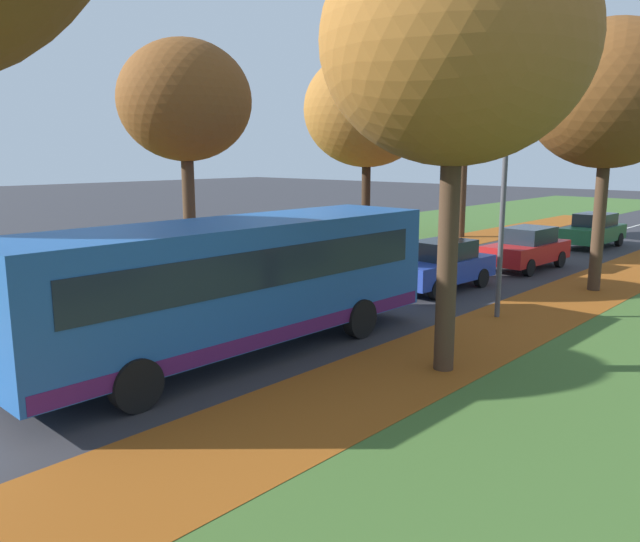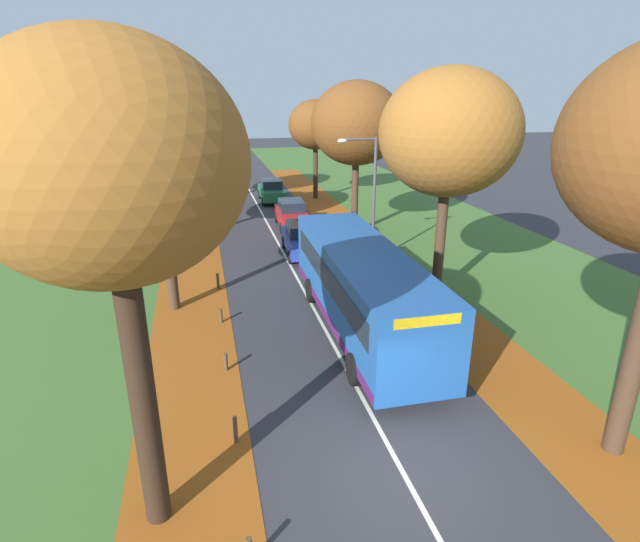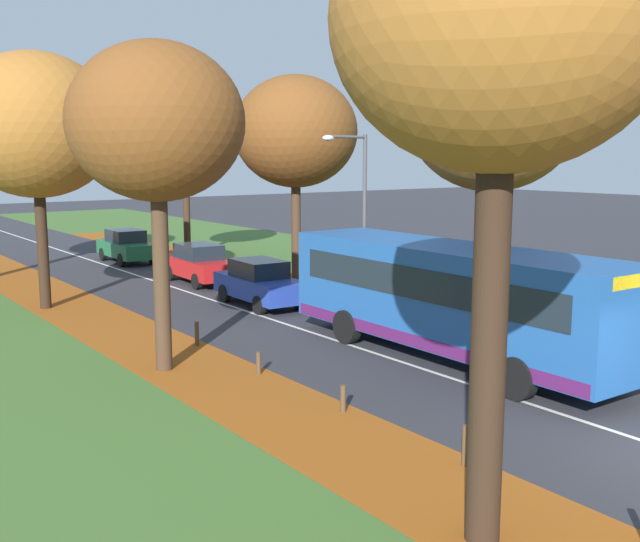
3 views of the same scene
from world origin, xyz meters
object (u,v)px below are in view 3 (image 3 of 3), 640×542
(bollard_second, at_px, (465,446))
(bollard_third, at_px, (343,399))
(tree_right_mid, at_px, (296,132))
(bollard_fourth, at_px, (259,363))
(tree_left_near, at_px, (156,123))
(bus, at_px, (451,295))
(car_blue_lead, at_px, (260,283))
(tree_right_far, at_px, (185,151))
(bollard_fifth, at_px, (197,334))
(streetlamp_right, at_px, (357,200))
(tree_left_nearest, at_px, (500,24))
(car_red_following, at_px, (200,264))
(tree_right_near, at_px, (493,115))
(tree_left_mid, at_px, (36,126))
(car_green_third_in_line, at_px, (127,246))

(bollard_second, bearing_deg, bollard_third, 90.54)
(tree_right_mid, height_order, bollard_fourth, tree_right_mid)
(tree_left_near, relative_size, bus, 0.76)
(bollard_third, xyz_separation_m, car_blue_lead, (4.50, 10.56, 0.52))
(tree_right_far, distance_m, bus, 22.99)
(bollard_fifth, distance_m, streetlamp_right, 8.15)
(tree_left_nearest, xyz_separation_m, car_red_following, (6.59, 21.32, -6.11))
(tree_right_near, bearing_deg, tree_left_nearest, -138.71)
(bus, height_order, car_red_following, bus)
(tree_right_mid, height_order, bollard_second, tree_right_mid)
(car_blue_lead, bearing_deg, tree_left_near, -138.51)
(tree_right_far, height_order, bus, tree_right_far)
(tree_left_mid, distance_m, bollard_fourth, 12.81)
(tree_left_near, xyz_separation_m, streetlamp_right, (8.93, 3.44, -2.29))
(bollard_third, height_order, bus, bus)
(tree_right_mid, height_order, bollard_third, tree_right_mid)
(bus, height_order, car_green_third_in_line, bus)
(car_red_following, bearing_deg, tree_left_mid, -167.32)
(tree_left_mid, distance_m, car_blue_lead, 9.25)
(tree_left_near, xyz_separation_m, car_green_third_in_line, (6.50, 18.62, -5.22))
(tree_left_near, xyz_separation_m, car_blue_lead, (6.18, 5.47, -5.22))
(tree_left_near, relative_size, car_green_third_in_line, 1.88)
(bollard_fifth, height_order, car_blue_lead, car_blue_lead)
(tree_right_near, distance_m, tree_right_far, 20.18)
(tree_right_near, relative_size, bus, 0.85)
(bollard_second, xyz_separation_m, car_red_following, (4.93, 19.45, 0.45))
(tree_right_far, bearing_deg, tree_left_mid, -136.85)
(bollard_third, xyz_separation_m, bus, (4.79, 1.61, 1.41))
(car_blue_lead, height_order, car_red_following, same)
(tree_left_near, bearing_deg, streetlamp_right, 21.07)
(tree_left_mid, height_order, tree_right_far, tree_left_mid)
(tree_left_nearest, distance_m, tree_right_far, 30.93)
(car_blue_lead, bearing_deg, streetlamp_right, -36.41)
(tree_right_far, xyz_separation_m, car_red_following, (-3.32, -7.94, -4.68))
(tree_left_mid, distance_m, tree_right_near, 15.02)
(tree_left_nearest, distance_m, bollard_fourth, 11.00)
(tree_right_near, bearing_deg, bollard_fifth, 161.68)
(tree_left_nearest, bearing_deg, car_red_following, 72.82)
(tree_left_mid, bearing_deg, bus, -62.92)
(car_blue_lead, bearing_deg, bus, -88.14)
(tree_right_mid, relative_size, bollard_fourth, 15.15)
(tree_left_mid, xyz_separation_m, car_blue_lead, (6.32, -3.98, -5.46))
(tree_right_far, distance_m, bollard_fourth, 22.84)
(tree_left_mid, distance_m, car_green_third_in_line, 12.57)
(tree_left_near, bearing_deg, bollard_second, -78.60)
(tree_left_mid, bearing_deg, bollard_second, -84.10)
(bus, bearing_deg, streetlamp_right, 70.49)
(tree_left_mid, relative_size, tree_right_near, 0.99)
(bollard_second, bearing_deg, bollard_fifth, 89.83)
(bus, distance_m, car_red_following, 14.49)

